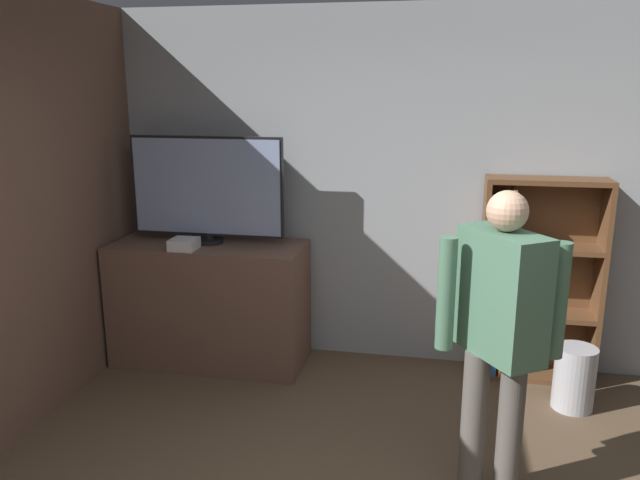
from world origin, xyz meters
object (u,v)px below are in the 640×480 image
(television, at_px, (207,189))
(waste_bin, at_px, (574,378))
(bookshelf, at_px, (527,283))
(person, at_px, (499,325))
(game_console, at_px, (184,244))

(television, height_order, waste_bin, television)
(bookshelf, relative_size, person, 0.91)
(television, bearing_deg, game_console, -116.01)
(television, distance_m, game_console, 0.45)
(person, bearing_deg, television, -158.78)
(bookshelf, bearing_deg, game_console, -171.00)
(game_console, bearing_deg, person, -28.58)
(person, height_order, waste_bin, person)
(television, distance_m, bookshelf, 2.46)
(television, xyz_separation_m, game_console, (-0.11, -0.22, -0.38))
(game_console, relative_size, bookshelf, 0.13)
(television, xyz_separation_m, bookshelf, (2.37, 0.17, -0.65))
(bookshelf, bearing_deg, television, -175.93)
(bookshelf, relative_size, waste_bin, 3.44)
(game_console, xyz_separation_m, bookshelf, (2.48, 0.39, -0.27))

